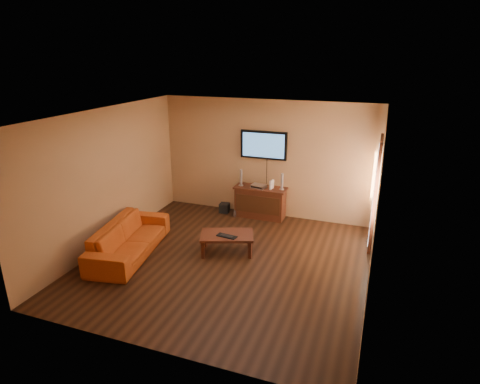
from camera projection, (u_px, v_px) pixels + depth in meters
The scene contains 14 objects.
ground_plane at pixel (227, 261), 7.43m from camera, with size 5.00×5.00×0.00m, color black.
room_walls at pixel (238, 165), 7.43m from camera, with size 5.00×5.00×5.00m.
french_door at pixel (375, 194), 7.80m from camera, with size 0.07×1.02×2.22m.
media_console at pixel (260, 202), 9.34m from camera, with size 1.20×0.46×0.73m.
television at pixel (264, 145), 9.07m from camera, with size 1.08×0.08×0.64m.
coffee_table at pixel (227, 236), 7.67m from camera, with size 1.14×0.90×0.38m.
sofa at pixel (129, 234), 7.60m from camera, with size 2.14×0.63×0.84m, color #B64714.
speaker_left at pixel (241, 178), 9.29m from camera, with size 0.11×0.11×0.39m.
speaker_right at pixel (282, 182), 9.02m from camera, with size 0.10×0.10×0.38m.
av_receiver at pixel (259, 186), 9.20m from camera, with size 0.32×0.23×0.07m, color silver.
game_console at pixel (272, 185), 9.09m from camera, with size 0.04×0.15×0.21m, color white.
subwoofer at pixel (224, 208), 9.69m from camera, with size 0.22×0.22×0.22m, color black.
bottle at pixel (235, 214), 9.38m from camera, with size 0.06×0.06×0.19m.
keyboard at pixel (227, 236), 7.55m from camera, with size 0.40×0.19×0.02m.
Camera 1 is at (2.48, -6.11, 3.67)m, focal length 30.00 mm.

